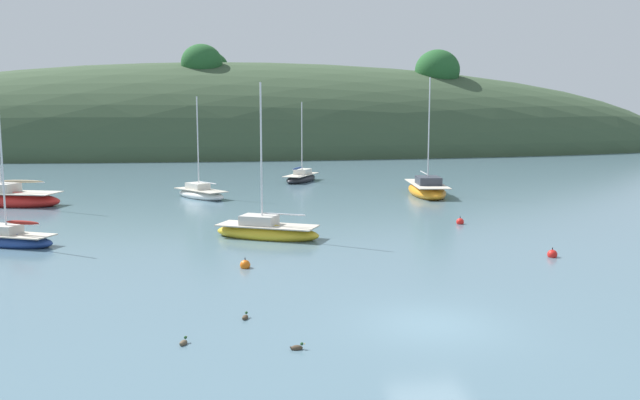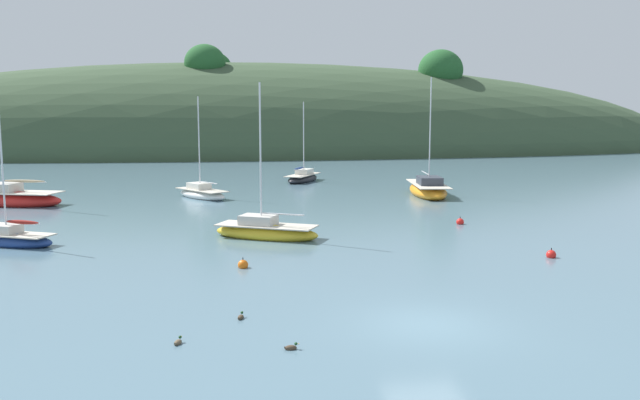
# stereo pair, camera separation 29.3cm
# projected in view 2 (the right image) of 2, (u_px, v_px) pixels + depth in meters

# --- Properties ---
(ground_plane) EXTENTS (400.00, 400.00, 0.00)m
(ground_plane) POSITION_uv_depth(u_px,v_px,m) (427.00, 324.00, 20.03)
(ground_plane) COLOR slate
(far_shoreline_hill) EXTENTS (150.00, 36.00, 30.55)m
(far_shoreline_hill) POSITION_uv_depth(u_px,v_px,m) (252.00, 153.00, 104.01)
(far_shoreline_hill) COLOR #384C33
(far_shoreline_hill) RESTS_ON ground
(sailboat_orange_cutter) EXTENTS (4.93, 3.50, 6.82)m
(sailboat_orange_cutter) POSITION_uv_depth(u_px,v_px,m) (10.00, 239.00, 31.97)
(sailboat_orange_cutter) COLOR navy
(sailboat_orange_cutter) RESTS_ON ground
(sailboat_blue_center) EXTENTS (8.29, 5.02, 11.42)m
(sailboat_blue_center) POSITION_uv_depth(u_px,v_px,m) (8.00, 198.00, 45.68)
(sailboat_blue_center) COLOR red
(sailboat_blue_center) RESTS_ON ground
(sailboat_cream_ketch) EXTENTS (4.41, 5.76, 7.62)m
(sailboat_cream_ketch) POSITION_uv_depth(u_px,v_px,m) (303.00, 178.00, 61.12)
(sailboat_cream_ketch) COLOR #232328
(sailboat_cream_ketch) RESTS_ON ground
(sailboat_grey_yawl) EXTENTS (5.89, 4.32, 8.19)m
(sailboat_grey_yawl) POSITION_uv_depth(u_px,v_px,m) (266.00, 231.00, 33.79)
(sailboat_grey_yawl) COLOR gold
(sailboat_grey_yawl) RESTS_ON ground
(sailboat_black_sloop) EXTENTS (4.51, 5.46, 7.84)m
(sailboat_black_sloop) POSITION_uv_depth(u_px,v_px,m) (202.00, 193.00, 49.52)
(sailboat_black_sloop) COLOR white
(sailboat_black_sloop) RESTS_ON ground
(sailboat_navy_dinghy) EXTENTS (3.72, 7.98, 9.40)m
(sailboat_navy_dinghy) POSITION_uv_depth(u_px,v_px,m) (428.00, 190.00, 51.05)
(sailboat_navy_dinghy) COLOR orange
(sailboat_navy_dinghy) RESTS_ON ground
(mooring_buoy_inner) EXTENTS (0.44, 0.44, 0.54)m
(mooring_buoy_inner) POSITION_uv_depth(u_px,v_px,m) (460.00, 222.00, 37.94)
(mooring_buoy_inner) COLOR red
(mooring_buoy_inner) RESTS_ON ground
(mooring_buoy_channel) EXTENTS (0.44, 0.44, 0.54)m
(mooring_buoy_channel) POSITION_uv_depth(u_px,v_px,m) (551.00, 255.00, 29.24)
(mooring_buoy_channel) COLOR red
(mooring_buoy_channel) RESTS_ON ground
(mooring_buoy_outer) EXTENTS (0.44, 0.44, 0.54)m
(mooring_buoy_outer) POSITION_uv_depth(u_px,v_px,m) (243.00, 265.00, 27.31)
(mooring_buoy_outer) COLOR orange
(mooring_buoy_outer) RESTS_ON ground
(duck_lone_right) EXTENTS (0.30, 0.41, 0.24)m
(duck_lone_right) POSITION_uv_depth(u_px,v_px,m) (178.00, 342.00, 18.34)
(duck_lone_right) COLOR brown
(duck_lone_right) RESTS_ON ground
(duck_straggler) EXTENTS (0.28, 0.42, 0.24)m
(duck_straggler) POSITION_uv_depth(u_px,v_px,m) (241.00, 317.00, 20.59)
(duck_straggler) COLOR #473828
(duck_straggler) RESTS_ON ground
(duck_lone_left) EXTENTS (0.42, 0.19, 0.24)m
(duck_lone_left) POSITION_uv_depth(u_px,v_px,m) (291.00, 348.00, 17.92)
(duck_lone_left) COLOR #473828
(duck_lone_left) RESTS_ON ground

